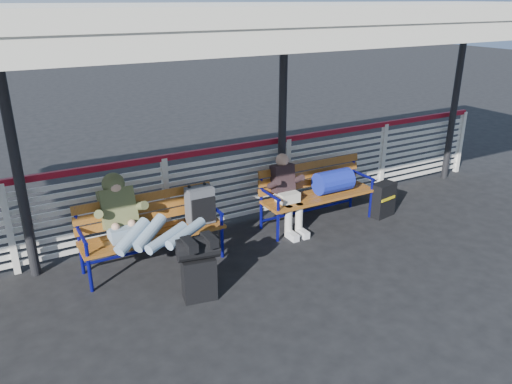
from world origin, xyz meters
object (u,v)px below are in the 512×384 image
bench_right (324,184)px  traveler_man (148,228)px  bench_left (168,217)px  companion_person (287,193)px  luggage_stack (199,266)px  suitcase_side (383,200)px

bench_right → traveler_man: (-2.86, -0.36, 0.09)m
bench_left → traveler_man: 0.51m
companion_person → bench_left: bearing=-179.8°
luggage_stack → suitcase_side: 3.52m
luggage_stack → bench_left: bearing=99.2°
luggage_stack → bench_left: size_ratio=0.43×
bench_left → companion_person: companion_person is taller
traveler_man → suitcase_side: (3.78, 0.05, -0.41)m
suitcase_side → bench_right: bearing=151.5°
bench_left → suitcase_side: size_ratio=3.32×
luggage_stack → traveler_man: size_ratio=0.47×
traveler_man → luggage_stack: bearing=-63.3°
bench_right → traveler_man: 2.88m
traveler_man → suitcase_side: 3.81m
bench_left → companion_person: 1.81m
luggage_stack → bench_right: (2.51, 1.04, 0.17)m
luggage_stack → traveler_man: traveler_man is taller
companion_person → suitcase_side: 1.66m
suitcase_side → luggage_stack: bearing=-178.1°
bench_left → suitcase_side: bearing=-4.9°
luggage_stack → traveler_man: 0.81m
bench_right → suitcase_side: bench_right is taller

